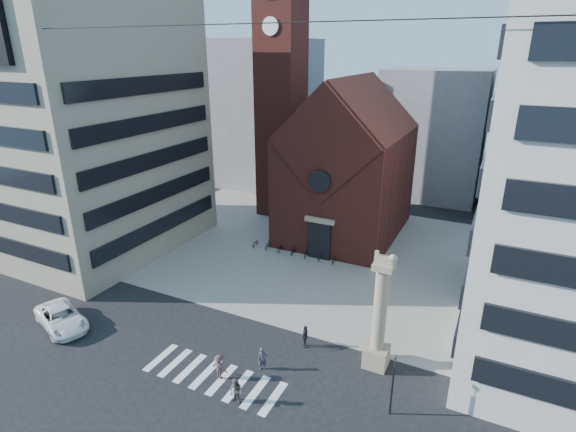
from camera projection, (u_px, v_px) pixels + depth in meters
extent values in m
plane|color=black|center=(231.00, 349.00, 32.92)|extent=(120.00, 120.00, 0.00)
cube|color=#9B958D|center=(326.00, 250.00, 48.87)|extent=(46.00, 30.00, 0.05)
cube|color=maroon|center=(347.00, 184.00, 51.81)|extent=(12.00, 16.00, 12.00)
cube|color=maroon|center=(351.00, 131.00, 50.03)|extent=(12.00, 15.40, 12.00)
cube|color=maroon|center=(323.00, 145.00, 43.02)|extent=(11.76, 0.50, 11.76)
cylinder|color=black|center=(320.00, 181.00, 43.87)|extent=(2.20, 0.30, 2.20)
cube|color=black|center=(319.00, 241.00, 46.37)|extent=(2.40, 0.30, 4.00)
cube|color=tan|center=(320.00, 220.00, 45.52)|extent=(3.20, 0.40, 0.50)
cube|color=maroon|center=(281.00, 97.00, 55.28)|extent=(5.00, 5.00, 30.00)
cylinder|color=white|center=(270.00, 26.00, 50.28)|extent=(2.00, 0.20, 2.00)
cube|color=gray|center=(83.00, 127.00, 46.64)|extent=(18.00, 20.00, 26.00)
cube|color=gray|center=(259.00, 113.00, 70.90)|extent=(16.00, 14.00, 22.00)
cube|color=gray|center=(433.00, 134.00, 65.08)|extent=(14.00, 12.00, 18.00)
cube|color=gray|center=(566.00, 124.00, 54.91)|extent=(16.00, 14.00, 24.00)
cube|color=tan|center=(376.00, 356.00, 31.05)|extent=(1.60, 1.60, 1.50)
cylinder|color=tan|center=(380.00, 309.00, 29.73)|extent=(0.90, 0.90, 6.00)
cube|color=tan|center=(384.00, 266.00, 28.60)|extent=(1.30, 1.30, 0.40)
cube|color=tan|center=(384.00, 260.00, 28.46)|extent=(1.20, 0.50, 0.55)
sphere|color=tan|center=(393.00, 258.00, 28.15)|extent=(0.56, 0.56, 0.56)
cube|color=tan|center=(377.00, 253.00, 28.53)|extent=(0.25, 0.15, 0.35)
cylinder|color=black|center=(392.00, 391.00, 26.51)|extent=(0.12, 0.12, 3.50)
imported|color=black|center=(395.00, 361.00, 25.76)|extent=(0.13, 0.16, 0.80)
imported|color=white|center=(61.00, 318.00, 35.32)|extent=(6.33, 4.47, 1.60)
imported|color=#3A3246|center=(262.00, 359.00, 30.62)|extent=(0.74, 0.69, 1.69)
imported|color=#62564E|center=(236.00, 391.00, 27.63)|extent=(0.99, 0.84, 1.81)
imported|color=#26262D|center=(305.00, 336.00, 32.94)|extent=(0.50, 1.06, 1.76)
imported|color=#46322F|center=(220.00, 367.00, 29.80)|extent=(1.22, 0.79, 1.79)
imported|color=black|center=(256.00, 243.00, 49.72)|extent=(0.67, 1.56, 0.80)
imported|color=black|center=(268.00, 245.00, 49.06)|extent=(0.55, 1.50, 0.88)
imported|color=black|center=(280.00, 248.00, 48.44)|extent=(0.67, 1.56, 0.80)
imported|color=black|center=(293.00, 250.00, 47.79)|extent=(0.55, 1.50, 0.88)
imported|color=black|center=(307.00, 254.00, 47.17)|extent=(0.67, 1.56, 0.80)
imported|color=black|center=(320.00, 256.00, 46.51)|extent=(0.55, 1.50, 0.88)
imported|color=black|center=(334.00, 259.00, 45.89)|extent=(0.67, 1.56, 0.80)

